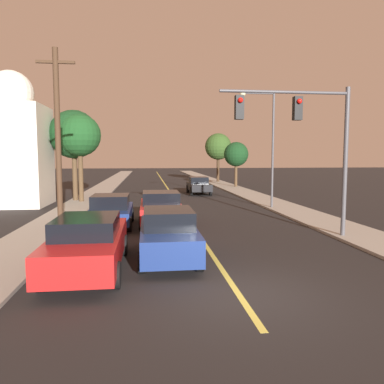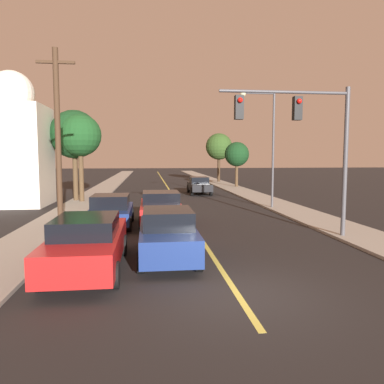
# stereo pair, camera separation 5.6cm
# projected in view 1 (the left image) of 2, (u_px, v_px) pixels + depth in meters

# --- Properties ---
(ground_plane) EXTENTS (200.00, 200.00, 0.00)m
(ground_plane) POSITION_uv_depth(u_px,v_px,m) (238.00, 295.00, 8.94)
(ground_plane) COLOR black
(road_surface) EXTENTS (10.64, 80.00, 0.01)m
(road_surface) POSITION_uv_depth(u_px,v_px,m) (165.00, 184.00, 44.52)
(road_surface) COLOR black
(road_surface) RESTS_ON ground
(sidewalk_left) EXTENTS (2.50, 80.00, 0.12)m
(sidewalk_left) POSITION_uv_depth(u_px,v_px,m) (109.00, 184.00, 43.72)
(sidewalk_left) COLOR #9E998E
(sidewalk_left) RESTS_ON ground
(sidewalk_right) EXTENTS (2.50, 80.00, 0.12)m
(sidewalk_right) POSITION_uv_depth(u_px,v_px,m) (219.00, 183.00, 45.30)
(sidewalk_right) COLOR #9E998E
(sidewalk_right) RESTS_ON ground
(car_near_lane_front) EXTENTS (1.86, 4.56, 1.64)m
(car_near_lane_front) POSITION_uv_depth(u_px,v_px,m) (168.00, 234.00, 11.95)
(car_near_lane_front) COLOR navy
(car_near_lane_front) RESTS_ON ground
(car_near_lane_second) EXTENTS (2.05, 4.62, 1.62)m
(car_near_lane_second) POSITION_uv_depth(u_px,v_px,m) (161.00, 208.00, 18.04)
(car_near_lane_second) COLOR red
(car_near_lane_second) RESTS_ON ground
(car_outer_lane_front) EXTENTS (2.01, 5.17, 1.61)m
(car_outer_lane_front) POSITION_uv_depth(u_px,v_px,m) (88.00, 243.00, 10.71)
(car_outer_lane_front) COLOR red
(car_outer_lane_front) RESTS_ON ground
(car_outer_lane_second) EXTENTS (2.00, 4.33, 1.52)m
(car_outer_lane_second) POSITION_uv_depth(u_px,v_px,m) (111.00, 210.00, 17.50)
(car_outer_lane_second) COLOR navy
(car_outer_lane_second) RESTS_ON ground
(car_far_oncoming) EXTENTS (1.87, 4.42, 1.51)m
(car_far_oncoming) POSITION_uv_depth(u_px,v_px,m) (199.00, 185.00, 32.98)
(car_far_oncoming) COLOR black
(car_far_oncoming) RESTS_ON ground
(traffic_signal_mast) EXTENTS (5.21, 0.42, 5.89)m
(traffic_signal_mast) POSITION_uv_depth(u_px,v_px,m) (305.00, 129.00, 14.56)
(traffic_signal_mast) COLOR #47474C
(traffic_signal_mast) RESTS_ON ground
(streetlamp_right) EXTENTS (2.22, 0.36, 7.17)m
(streetlamp_right) POSITION_uv_depth(u_px,v_px,m) (265.00, 133.00, 23.11)
(streetlamp_right) COLOR #47474C
(streetlamp_right) RESTS_ON ground
(utility_pole_left) EXTENTS (1.60, 0.24, 7.75)m
(utility_pole_left) POSITION_uv_depth(u_px,v_px,m) (58.00, 136.00, 16.05)
(utility_pole_left) COLOR #422D1E
(utility_pole_left) RESTS_ON ground
(tree_left_near) EXTENTS (2.94, 2.94, 6.15)m
(tree_left_near) POSITION_uv_depth(u_px,v_px,m) (80.00, 136.00, 26.21)
(tree_left_near) COLOR #4C3823
(tree_left_near) RESTS_ON ground
(tree_left_far) EXTENTS (3.48, 3.48, 6.52)m
(tree_left_far) POSITION_uv_depth(u_px,v_px,m) (74.00, 135.00, 26.93)
(tree_left_far) COLOR #4C3823
(tree_left_far) RESTS_ON ground
(tree_right_near) EXTENTS (2.58, 2.58, 4.72)m
(tree_right_near) POSITION_uv_depth(u_px,v_px,m) (236.00, 154.00, 39.58)
(tree_right_near) COLOR #4C3823
(tree_right_near) RESTS_ON ground
(tree_right_far) EXTENTS (3.35, 3.35, 6.14)m
(tree_right_far) POSITION_uv_depth(u_px,v_px,m) (218.00, 147.00, 47.56)
(tree_right_far) COLOR #3D2B1C
(tree_right_far) RESTS_ON ground
(domed_building_left) EXTENTS (4.27, 4.27, 8.91)m
(domed_building_left) POSITION_uv_depth(u_px,v_px,m) (13.00, 146.00, 24.85)
(domed_building_left) COLOR silver
(domed_building_left) RESTS_ON ground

